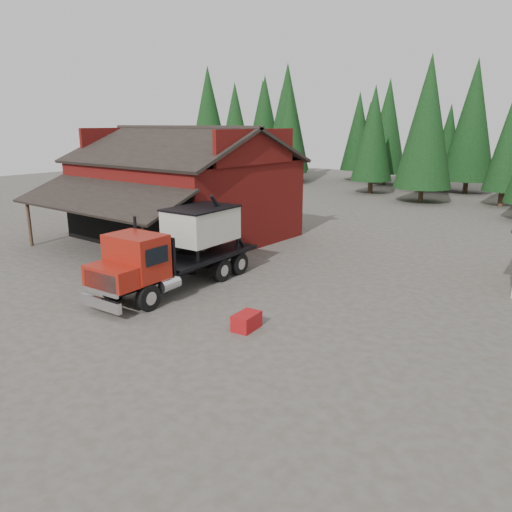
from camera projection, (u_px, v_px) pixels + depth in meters
The scene contains 7 objects.
ground at pixel (198, 318), 19.33m from camera, with size 120.00×120.00×0.00m, color #474137.
red_barn at pixel (184, 196), 32.73m from camera, with size 12.80×13.63×7.18m.
conifer_backdrop at pixel (487, 197), 51.18m from camera, with size 76.00×16.00×16.00m, color black, non-canonical shape.
near_pine_a at pixel (235, 132), 52.09m from camera, with size 4.40×4.40×11.40m.
near_pine_d at pixel (427, 122), 45.60m from camera, with size 5.28×5.28×13.40m.
feed_truck at pixel (179, 247), 22.54m from camera, with size 3.06×9.11×4.05m.
equip_box at pixel (246, 321), 18.22m from camera, with size 0.70×1.10×0.60m, color maroon.
Camera 1 is at (12.96, -12.77, 7.30)m, focal length 35.00 mm.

